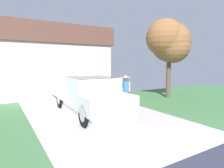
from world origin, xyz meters
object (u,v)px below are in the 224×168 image
(handbag, at_px, (125,110))
(person_with_hat, at_px, (126,90))
(house_with_garage, at_px, (34,61))
(front_yard_tree, at_px, (169,42))
(wheeled_trash_bin, at_px, (121,88))
(pickup_truck, at_px, (90,98))

(handbag, bearing_deg, person_with_hat, 47.87)
(house_with_garage, distance_m, front_yard_tree, 9.34)
(handbag, bearing_deg, house_with_garage, 106.30)
(wheeled_trash_bin, bearing_deg, front_yard_tree, -40.17)
(handbag, bearing_deg, front_yard_tree, 21.36)
(person_with_hat, bearing_deg, pickup_truck, 3.52)
(house_with_garage, bearing_deg, handbag, -73.70)
(pickup_truck, relative_size, person_with_hat, 3.21)
(handbag, distance_m, wheeled_trash_bin, 4.38)
(house_with_garage, bearing_deg, person_with_hat, -71.95)
(pickup_truck, height_order, handbag, pickup_truck)
(person_with_hat, distance_m, front_yard_tree, 5.29)
(house_with_garage, height_order, front_yard_tree, front_yard_tree)
(house_with_garage, bearing_deg, wheeled_trash_bin, -42.61)
(pickup_truck, bearing_deg, wheeled_trash_bin, -138.77)
(house_with_garage, bearing_deg, front_yard_tree, -41.83)
(person_with_hat, xyz_separation_m, house_with_garage, (-2.53, 7.76, 1.36))
(pickup_truck, xyz_separation_m, handbag, (1.29, -0.72, -0.56))
(person_with_hat, relative_size, house_with_garage, 0.17)
(pickup_truck, bearing_deg, house_with_garage, -80.29)
(handbag, xyz_separation_m, front_yard_tree, (4.58, 1.79, 3.34))
(house_with_garage, relative_size, front_yard_tree, 1.98)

